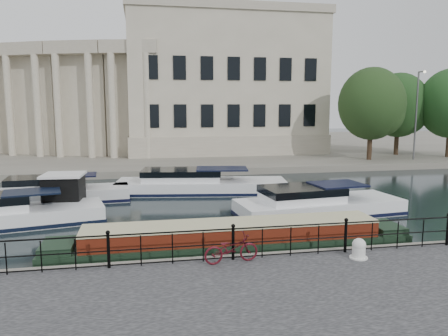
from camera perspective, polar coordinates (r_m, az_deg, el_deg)
The scene contains 10 objects.
ground_plane at distance 17.09m, azimuth -0.40°, elevation -11.02°, with size 160.00×160.00×0.00m, color black.
far_bank at distance 55.20m, azimuth -7.70°, elevation 2.66°, with size 120.00×42.00×0.55m, color #6B665B.
railing at distance 14.61m, azimuth 1.20°, elevation -9.45°, with size 24.14×0.14×1.22m.
civic_building at distance 50.62m, azimuth -8.73°, elevation 9.80°, with size 53.55×31.84×16.85m.
bicycle at distance 14.38m, azimuth 0.95°, elevation -10.47°, with size 0.63×1.82×0.96m, color #460C15.
mooring_bollard at distance 15.51m, azimuth 17.20°, elevation -10.05°, with size 0.61×0.61×0.69m.
narrowboat at distance 17.03m, azimuth 1.18°, elevation -9.79°, with size 14.10×1.93×1.52m.
harbour_hut at distance 24.16m, azimuth -20.12°, elevation -3.42°, with size 2.92×2.49×2.17m.
cabin_cruisers at distance 24.75m, azimuth -8.17°, elevation -4.10°, with size 23.97×11.08×1.99m.
trees at distance 45.85m, azimuth 23.15°, elevation 7.42°, with size 14.66×9.08×8.55m.
Camera 1 is at (-2.89, -15.86, 5.67)m, focal length 35.00 mm.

